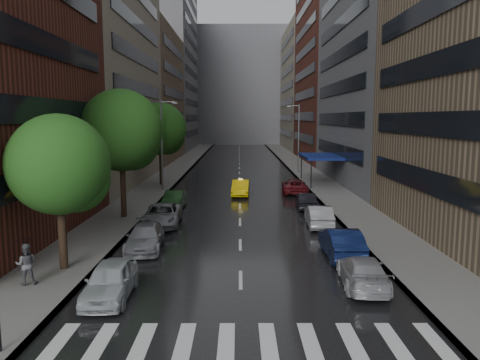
% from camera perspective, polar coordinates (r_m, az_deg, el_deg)
% --- Properties ---
extents(ground, '(220.00, 220.00, 0.00)m').
position_cam_1_polar(ground, '(18.33, 0.13, -16.31)').
color(ground, gray).
rests_on(ground, ground).
extents(road, '(14.00, 140.00, 0.01)m').
position_cam_1_polar(road, '(67.17, -0.07, 1.29)').
color(road, black).
rests_on(road, ground).
extents(sidewalk_left, '(4.00, 140.00, 0.15)m').
position_cam_1_polar(sidewalk_left, '(67.75, -7.70, 1.33)').
color(sidewalk_left, gray).
rests_on(sidewalk_left, ground).
extents(sidewalk_right, '(4.00, 140.00, 0.15)m').
position_cam_1_polar(sidewalk_right, '(67.77, 7.57, 1.34)').
color(sidewalk_right, gray).
rests_on(sidewalk_right, ground).
extents(crosswalk, '(13.15, 2.80, 0.01)m').
position_cam_1_polar(crosswalk, '(16.52, 0.89, -19.09)').
color(crosswalk, silver).
rests_on(crosswalk, ground).
extents(buildings_left, '(8.00, 108.00, 38.00)m').
position_cam_1_polar(buildings_left, '(77.47, -11.58, 13.83)').
color(buildings_left, maroon).
rests_on(buildings_left, ground).
extents(buildings_right, '(8.05, 109.10, 36.00)m').
position_cam_1_polar(buildings_right, '(75.37, 11.72, 13.27)').
color(buildings_right, '#937A5B').
rests_on(buildings_right, ground).
extents(building_far, '(40.00, 14.00, 32.00)m').
position_cam_1_polar(building_far, '(135.02, -0.10, 11.28)').
color(building_far, slate).
rests_on(building_far, ground).
extents(tree_near, '(4.79, 4.79, 7.64)m').
position_cam_1_polar(tree_near, '(23.70, -21.22, 1.74)').
color(tree_near, '#382619').
rests_on(tree_near, ground).
extents(tree_mid, '(5.96, 5.96, 9.50)m').
position_cam_1_polar(tree_mid, '(35.06, -14.28, 5.87)').
color(tree_mid, '#382619').
rests_on(tree_mid, ground).
extents(tree_far, '(5.68, 5.68, 9.05)m').
position_cam_1_polar(tree_far, '(51.63, -9.69, 6.15)').
color(tree_far, '#382619').
rests_on(tree_far, ground).
extents(taxi, '(1.79, 4.61, 1.50)m').
position_cam_1_polar(taxi, '(44.74, 0.07, -0.96)').
color(taxi, yellow).
rests_on(taxi, ground).
extents(parked_cars_left, '(2.66, 23.75, 1.51)m').
position_cam_1_polar(parked_cars_left, '(29.73, -10.49, -5.53)').
color(parked_cars_left, '#B6BCC0').
rests_on(parked_cars_left, ground).
extents(parked_cars_right, '(2.67, 30.57, 1.61)m').
position_cam_1_polar(parked_cars_right, '(33.62, 9.27, -3.98)').
color(parked_cars_right, '#A6A5AB').
rests_on(parked_cars_right, ground).
extents(ped_black_umbrella, '(1.04, 0.98, 2.09)m').
position_cam_1_polar(ped_black_umbrella, '(22.71, -24.67, -8.57)').
color(ped_black_umbrella, '#57585D').
rests_on(ped_black_umbrella, sidewalk_left).
extents(street_lamp_left, '(1.74, 0.22, 9.00)m').
position_cam_1_polar(street_lamp_left, '(47.44, -9.43, 4.46)').
color(street_lamp_left, gray).
rests_on(street_lamp_left, sidewalk_left).
extents(street_lamp_right, '(1.74, 0.22, 9.00)m').
position_cam_1_polar(street_lamp_right, '(62.30, 7.09, 5.24)').
color(street_lamp_right, gray).
rests_on(street_lamp_right, sidewalk_right).
extents(awning, '(4.00, 8.00, 3.12)m').
position_cam_1_polar(awning, '(52.72, 9.77, 2.84)').
color(awning, navy).
rests_on(awning, sidewalk_right).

